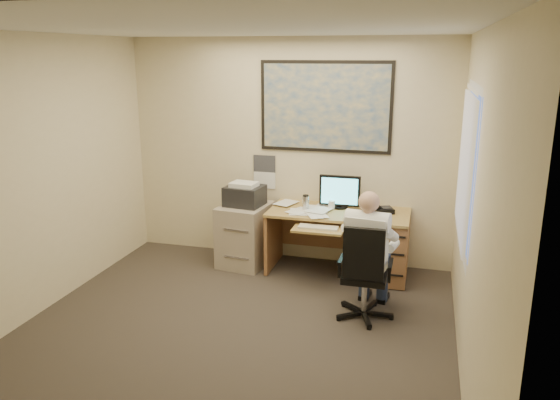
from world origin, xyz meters
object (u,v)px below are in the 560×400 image
(filing_cabinet, at_px, (245,229))
(office_chair, at_px, (364,291))
(desk, at_px, (367,238))
(person, at_px, (366,255))

(filing_cabinet, xyz_separation_m, office_chair, (1.57, -1.07, -0.16))
(filing_cabinet, bearing_deg, desk, 8.66)
(filing_cabinet, xyz_separation_m, person, (1.57, -0.99, 0.19))
(desk, distance_m, filing_cabinet, 1.46)
(office_chair, bearing_deg, person, 90.25)
(filing_cabinet, relative_size, office_chair, 1.06)
(filing_cabinet, distance_m, office_chair, 1.90)
(desk, bearing_deg, filing_cabinet, -178.49)
(desk, relative_size, filing_cabinet, 1.55)
(filing_cabinet, bearing_deg, office_chair, -27.13)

